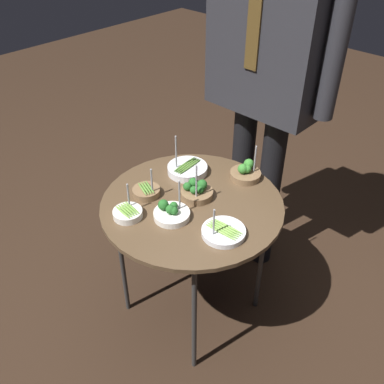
{
  "coord_description": "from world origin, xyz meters",
  "views": [
    {
      "loc": [
        0.9,
        -0.95,
        1.65
      ],
      "look_at": [
        0.0,
        0.0,
        0.68
      ],
      "focal_mm": 40.0,
      "sensor_mm": 36.0,
      "label": 1
    }
  ],
  "objects_px": {
    "bowl_asparagus_mid_left": "(223,232)",
    "waiter_figure": "(269,53)",
    "bowl_broccoli_center": "(197,191)",
    "bowl_asparagus_mid_right": "(146,191)",
    "bowl_broccoli_back_left": "(246,172)",
    "bowl_asparagus_far_rim": "(128,213)",
    "bowl_broccoli_near_rim": "(171,213)",
    "bowl_asparagus_front_right": "(187,169)",
    "serving_cart": "(192,210)"
  },
  "relations": [
    {
      "from": "bowl_asparagus_mid_right",
      "to": "bowl_broccoli_back_left",
      "type": "height_order",
      "value": "bowl_broccoli_back_left"
    },
    {
      "from": "bowl_broccoli_center",
      "to": "waiter_figure",
      "type": "bearing_deg",
      "value": 93.85
    },
    {
      "from": "serving_cart",
      "to": "bowl_asparagus_far_rim",
      "type": "bearing_deg",
      "value": -117.11
    },
    {
      "from": "bowl_asparagus_mid_right",
      "to": "bowl_broccoli_center",
      "type": "height_order",
      "value": "bowl_broccoli_center"
    },
    {
      "from": "bowl_broccoli_center",
      "to": "bowl_asparagus_front_right",
      "type": "distance_m",
      "value": 0.17
    },
    {
      "from": "bowl_asparagus_mid_right",
      "to": "bowl_asparagus_front_right",
      "type": "distance_m",
      "value": 0.23
    },
    {
      "from": "bowl_broccoli_near_rim",
      "to": "bowl_asparagus_far_rim",
      "type": "bearing_deg",
      "value": -137.94
    },
    {
      "from": "bowl_asparagus_mid_left",
      "to": "bowl_broccoli_center",
      "type": "distance_m",
      "value": 0.24
    },
    {
      "from": "bowl_asparagus_mid_left",
      "to": "waiter_figure",
      "type": "xyz_separation_m",
      "value": [
        -0.25,
        0.55,
        0.44
      ]
    },
    {
      "from": "serving_cart",
      "to": "bowl_asparagus_mid_left",
      "type": "distance_m",
      "value": 0.22
    },
    {
      "from": "bowl_asparagus_far_rim",
      "to": "bowl_asparagus_front_right",
      "type": "height_order",
      "value": "bowl_asparagus_front_right"
    },
    {
      "from": "serving_cart",
      "to": "bowl_broccoli_center",
      "type": "distance_m",
      "value": 0.08
    },
    {
      "from": "bowl_asparagus_front_right",
      "to": "waiter_figure",
      "type": "relative_size",
      "value": 0.11
    },
    {
      "from": "bowl_broccoli_near_rim",
      "to": "bowl_broccoli_center",
      "type": "relative_size",
      "value": 0.87
    },
    {
      "from": "bowl_asparagus_front_right",
      "to": "bowl_broccoli_center",
      "type": "bearing_deg",
      "value": -34.03
    },
    {
      "from": "serving_cart",
      "to": "bowl_asparagus_mid_right",
      "type": "distance_m",
      "value": 0.2
    },
    {
      "from": "bowl_asparagus_mid_right",
      "to": "bowl_broccoli_back_left",
      "type": "xyz_separation_m",
      "value": [
        0.21,
        0.37,
        0.01
      ]
    },
    {
      "from": "bowl_asparagus_mid_right",
      "to": "waiter_figure",
      "type": "xyz_separation_m",
      "value": [
        0.12,
        0.58,
        0.43
      ]
    },
    {
      "from": "serving_cart",
      "to": "bowl_asparagus_front_right",
      "type": "bearing_deg",
      "value": 138.85
    },
    {
      "from": "bowl_asparagus_mid_left",
      "to": "waiter_figure",
      "type": "bearing_deg",
      "value": 114.54
    },
    {
      "from": "bowl_asparagus_front_right",
      "to": "waiter_figure",
      "type": "height_order",
      "value": "waiter_figure"
    },
    {
      "from": "bowl_broccoli_near_rim",
      "to": "bowl_broccoli_center",
      "type": "bearing_deg",
      "value": 96.64
    },
    {
      "from": "bowl_asparagus_far_rim",
      "to": "serving_cart",
      "type": "bearing_deg",
      "value": 62.89
    },
    {
      "from": "bowl_asparagus_far_rim",
      "to": "bowl_asparagus_front_right",
      "type": "relative_size",
      "value": 0.7
    },
    {
      "from": "serving_cart",
      "to": "bowl_broccoli_back_left",
      "type": "height_order",
      "value": "bowl_broccoli_back_left"
    },
    {
      "from": "bowl_asparagus_far_rim",
      "to": "waiter_figure",
      "type": "bearing_deg",
      "value": 84.35
    },
    {
      "from": "bowl_broccoli_back_left",
      "to": "bowl_asparagus_far_rim",
      "type": "bearing_deg",
      "value": -107.73
    },
    {
      "from": "bowl_broccoli_near_rim",
      "to": "bowl_broccoli_back_left",
      "type": "height_order",
      "value": "same"
    },
    {
      "from": "bowl_broccoli_center",
      "to": "bowl_broccoli_back_left",
      "type": "height_order",
      "value": "bowl_broccoli_center"
    },
    {
      "from": "serving_cart",
      "to": "waiter_figure",
      "type": "height_order",
      "value": "waiter_figure"
    },
    {
      "from": "bowl_asparagus_mid_left",
      "to": "bowl_broccoli_back_left",
      "type": "relative_size",
      "value": 1.06
    },
    {
      "from": "bowl_asparagus_mid_right",
      "to": "bowl_broccoli_near_rim",
      "type": "distance_m",
      "value": 0.17
    },
    {
      "from": "bowl_asparagus_mid_right",
      "to": "bowl_broccoli_center",
      "type": "bearing_deg",
      "value": 40.3
    },
    {
      "from": "bowl_broccoli_near_rim",
      "to": "bowl_broccoli_center",
      "type": "xyz_separation_m",
      "value": [
        -0.02,
        0.16,
        0.0
      ]
    },
    {
      "from": "bowl_asparagus_mid_right",
      "to": "bowl_broccoli_near_rim",
      "type": "height_order",
      "value": "bowl_broccoli_near_rim"
    },
    {
      "from": "bowl_broccoli_back_left",
      "to": "bowl_asparagus_front_right",
      "type": "bearing_deg",
      "value": -145.19
    },
    {
      "from": "bowl_asparagus_mid_left",
      "to": "bowl_broccoli_center",
      "type": "relative_size",
      "value": 0.92
    },
    {
      "from": "bowl_asparagus_mid_right",
      "to": "bowl_broccoli_center",
      "type": "distance_m",
      "value": 0.2
    },
    {
      "from": "serving_cart",
      "to": "bowl_broccoli_back_left",
      "type": "bearing_deg",
      "value": 80.69
    },
    {
      "from": "bowl_asparagus_far_rim",
      "to": "bowl_asparagus_front_right",
      "type": "bearing_deg",
      "value": 96.58
    },
    {
      "from": "bowl_broccoli_near_rim",
      "to": "bowl_asparagus_far_rim",
      "type": "xyz_separation_m",
      "value": [
        -0.12,
        -0.11,
        -0.0
      ]
    },
    {
      "from": "bowl_broccoli_center",
      "to": "serving_cart",
      "type": "bearing_deg",
      "value": -71.11
    },
    {
      "from": "bowl_asparagus_mid_left",
      "to": "bowl_asparagus_far_rim",
      "type": "distance_m",
      "value": 0.36
    },
    {
      "from": "bowl_asparagus_mid_right",
      "to": "waiter_figure",
      "type": "distance_m",
      "value": 0.74
    },
    {
      "from": "bowl_asparagus_mid_left",
      "to": "bowl_asparagus_mid_right",
      "type": "bearing_deg",
      "value": -175.29
    },
    {
      "from": "bowl_asparagus_far_rim",
      "to": "bowl_broccoli_center",
      "type": "bearing_deg",
      "value": 69.12
    },
    {
      "from": "bowl_broccoli_center",
      "to": "bowl_broccoli_back_left",
      "type": "xyz_separation_m",
      "value": [
        0.06,
        0.24,
        -0.0
      ]
    },
    {
      "from": "bowl_asparagus_front_right",
      "to": "bowl_broccoli_back_left",
      "type": "distance_m",
      "value": 0.25
    },
    {
      "from": "serving_cart",
      "to": "bowl_broccoli_center",
      "type": "height_order",
      "value": "bowl_broccoli_center"
    },
    {
      "from": "bowl_asparagus_front_right",
      "to": "serving_cart",
      "type": "bearing_deg",
      "value": -41.15
    }
  ]
}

